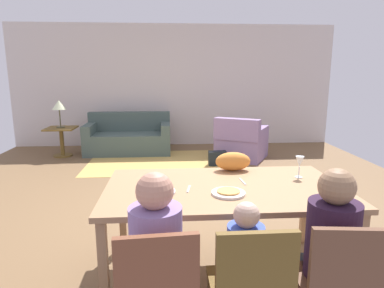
% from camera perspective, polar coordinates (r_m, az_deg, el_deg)
% --- Properties ---
extents(ground_plane, '(7.23, 6.27, 0.02)m').
position_cam_1_polar(ground_plane, '(4.85, -2.08, -7.86)').
color(ground_plane, brown).
extents(back_wall, '(7.23, 0.10, 2.70)m').
position_cam_1_polar(back_wall, '(7.76, -3.00, 9.82)').
color(back_wall, beige).
rests_on(back_wall, ground_plane).
extents(dining_table, '(1.86, 1.06, 0.76)m').
position_cam_1_polar(dining_table, '(2.70, 5.48, -8.43)').
color(dining_table, '#A17750').
rests_on(dining_table, ground_plane).
extents(plate_near_man, '(0.25, 0.25, 0.02)m').
position_cam_1_polar(plate_near_man, '(2.53, -5.68, -8.10)').
color(plate_near_man, silver).
rests_on(plate_near_man, dining_table).
extents(pizza_near_man, '(0.17, 0.17, 0.01)m').
position_cam_1_polar(pizza_near_man, '(2.52, -5.69, -7.78)').
color(pizza_near_man, '#E6A751').
rests_on(pizza_near_man, plate_near_man).
extents(plate_near_child, '(0.25, 0.25, 0.02)m').
position_cam_1_polar(plate_near_child, '(2.51, 6.19, -8.28)').
color(plate_near_child, silver).
rests_on(plate_near_child, dining_table).
extents(pizza_near_child, '(0.17, 0.17, 0.01)m').
position_cam_1_polar(pizza_near_child, '(2.50, 6.20, -7.96)').
color(pizza_near_child, '#E4A04B').
rests_on(pizza_near_child, plate_near_child).
extents(wine_glass, '(0.07, 0.07, 0.19)m').
position_cam_1_polar(wine_glass, '(2.99, 17.80, -3.00)').
color(wine_glass, silver).
rests_on(wine_glass, dining_table).
extents(fork, '(0.04, 0.15, 0.01)m').
position_cam_1_polar(fork, '(2.60, -0.45, -7.61)').
color(fork, silver).
rests_on(fork, dining_table).
extents(knife, '(0.02, 0.17, 0.01)m').
position_cam_1_polar(knife, '(2.80, 8.57, -6.29)').
color(knife, silver).
rests_on(knife, dining_table).
extents(person_man, '(0.30, 0.41, 1.11)m').
position_cam_1_polar(person_man, '(2.10, -6.07, -20.32)').
color(person_man, '#363E4F').
rests_on(person_man, ground_plane).
extents(dining_chair_child, '(0.42, 0.42, 0.87)m').
position_cam_1_polar(dining_chair_child, '(2.01, 9.87, -22.77)').
color(dining_chair_child, brown).
rests_on(dining_chair_child, ground_plane).
extents(person_child, '(0.22, 0.29, 0.92)m').
position_cam_1_polar(person_child, '(2.18, 8.66, -21.56)').
color(person_child, navy).
rests_on(person_child, ground_plane).
extents(dining_chair_woman, '(0.46, 0.46, 0.87)m').
position_cam_1_polar(dining_chair_woman, '(2.18, 23.75, -20.76)').
color(dining_chair_woman, brown).
rests_on(dining_chair_woman, ground_plane).
extents(person_woman, '(0.31, 0.41, 1.11)m').
position_cam_1_polar(person_woman, '(2.30, 21.99, -18.07)').
color(person_woman, '#303D49').
rests_on(person_woman, ground_plane).
extents(cat, '(0.32, 0.17, 0.17)m').
position_cam_1_polar(cat, '(3.09, 6.97, -2.94)').
color(cat, orange).
rests_on(cat, dining_table).
extents(area_rug, '(2.60, 1.80, 0.01)m').
position_cam_1_polar(area_rug, '(6.34, -5.67, -3.03)').
color(area_rug, tan).
rests_on(area_rug, ground_plane).
extents(couch, '(1.73, 0.86, 0.82)m').
position_cam_1_polar(couch, '(7.15, -10.68, 1.01)').
color(couch, '#41534E').
rests_on(couch, ground_plane).
extents(armchair, '(1.16, 1.17, 0.82)m').
position_cam_1_polar(armchair, '(6.56, 8.32, 0.25)').
color(armchair, gray).
rests_on(armchair, ground_plane).
extents(side_table, '(0.56, 0.56, 0.58)m').
position_cam_1_polar(side_table, '(7.16, -21.26, 1.01)').
color(side_table, brown).
rests_on(side_table, ground_plane).
extents(table_lamp, '(0.26, 0.26, 0.54)m').
position_cam_1_polar(table_lamp, '(7.08, -21.65, 6.03)').
color(table_lamp, '#4E4A2E').
rests_on(table_lamp, side_table).
extents(handbag, '(0.32, 0.16, 0.26)m').
position_cam_1_polar(handbag, '(6.07, 4.33, -2.43)').
color(handbag, black).
rests_on(handbag, ground_plane).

